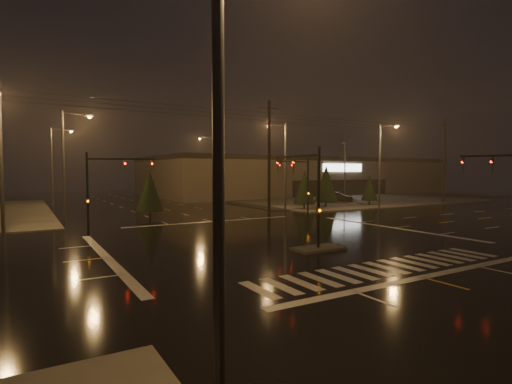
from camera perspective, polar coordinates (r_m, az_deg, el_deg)
ground at (r=26.87m, az=3.42°, el=-6.80°), size 140.00×140.00×0.00m
sidewalk_ne at (r=68.75m, az=10.27°, el=-0.81°), size 36.00×36.00×0.12m
median_island at (r=23.70m, az=8.87°, el=-7.98°), size 3.00×1.60×0.15m
crosswalk at (r=20.19m, az=18.04°, el=-10.23°), size 15.00×2.60×0.01m
stop_bar_near at (r=18.96m, az=22.66°, el=-11.17°), size 16.00×0.50×0.01m
stop_bar_far at (r=36.42m, az=-6.29°, el=-4.22°), size 16.00×0.50×0.01m
parking_lot at (r=70.68m, az=14.40°, el=-0.77°), size 50.00×24.00×0.08m
retail_building at (r=84.24m, az=5.77°, el=2.49°), size 60.20×28.30×7.20m
signal_mast_median at (r=24.01m, az=7.54°, el=1.02°), size 0.25×4.59×6.00m
signal_mast_ne at (r=40.26m, az=6.63°, el=1.87°), size 4.84×1.86×6.00m
signal_mast_nw at (r=32.55m, az=-21.13°, el=1.42°), size 4.84×1.86×6.00m
streetlight_0 at (r=7.94m, az=-3.31°, el=11.91°), size 2.77×0.32×10.00m
streetlight_1 at (r=40.16m, az=-25.40°, el=4.47°), size 2.77×0.32×10.00m
streetlight_2 at (r=56.11m, az=-26.85°, el=3.93°), size 2.77×0.32×10.00m
streetlight_3 at (r=46.02m, az=3.91°, el=4.53°), size 2.77×0.32×10.00m
streetlight_4 at (r=63.54m, az=-6.35°, el=4.09°), size 2.77×0.32×10.00m
streetlight_5 at (r=33.21m, az=-32.67°, el=4.65°), size 0.32×2.77×10.00m
streetlight_6 at (r=49.53m, az=17.55°, el=4.28°), size 0.32×2.77×10.00m
utility_pole_1 at (r=42.61m, az=1.88°, el=5.09°), size 2.20×0.32×12.00m
utility_pole_2 at (r=63.89m, az=25.33°, el=4.11°), size 2.20×0.32×12.00m
conifer_0 at (r=47.47m, az=6.92°, el=0.71°), size 2.55×2.55×4.69m
conifer_1 at (r=50.95m, az=9.97°, el=1.17°), size 2.93×2.93×5.28m
conifer_2 at (r=55.08m, az=15.90°, el=0.58°), size 2.13×2.13×4.02m
conifer_3 at (r=40.13m, az=-14.94°, el=0.24°), size 2.58×2.58×4.73m
car_parked at (r=60.18m, az=11.36°, el=-0.62°), size 3.83×5.28×1.67m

